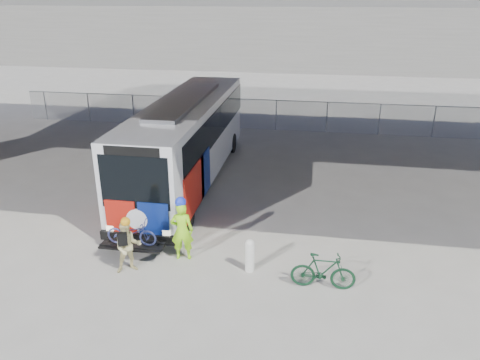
% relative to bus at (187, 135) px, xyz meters
% --- Properties ---
extents(ground, '(160.00, 160.00, 0.00)m').
position_rel_bus_xyz_m(ground, '(2.00, -3.27, -2.11)').
color(ground, '#9E9991').
rests_on(ground, ground).
extents(bus, '(2.67, 12.90, 3.69)m').
position_rel_bus_xyz_m(bus, '(0.00, 0.00, 0.00)').
color(bus, silver).
rests_on(bus, ground).
extents(overpass, '(40.00, 16.00, 7.95)m').
position_rel_bus_xyz_m(overpass, '(2.00, 0.73, 4.43)').
color(overpass, '#605E59').
rests_on(overpass, ground).
extents(chainlink_fence, '(30.00, 0.06, 30.00)m').
position_rel_bus_xyz_m(chainlink_fence, '(2.00, 8.73, -0.69)').
color(chainlink_fence, gray).
rests_on(chainlink_fence, ground).
extents(brick_buildings, '(54.00, 22.00, 12.00)m').
position_rel_bus_xyz_m(brick_buildings, '(3.23, 44.96, 3.31)').
color(brick_buildings, brown).
rests_on(brick_buildings, ground).
extents(bollard, '(0.28, 0.28, 1.06)m').
position_rel_bus_xyz_m(bollard, '(3.72, -6.70, -1.54)').
color(bollard, silver).
rests_on(bollard, ground).
extents(cyclist_hivis, '(0.77, 0.57, 2.11)m').
position_rel_bus_xyz_m(cyclist_hivis, '(1.55, -6.33, -1.10)').
color(cyclist_hivis, '#9FFC1A').
rests_on(cyclist_hivis, ground).
extents(cyclist_tan, '(0.99, 0.92, 1.79)m').
position_rel_bus_xyz_m(cyclist_tan, '(0.18, -7.31, -1.26)').
color(cyclist_tan, beige).
rests_on(cyclist_tan, ground).
extents(bike_parked, '(1.82, 0.52, 1.09)m').
position_rel_bus_xyz_m(bike_parked, '(5.88, -7.23, -1.56)').
color(bike_parked, '#123A21').
rests_on(bike_parked, ground).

